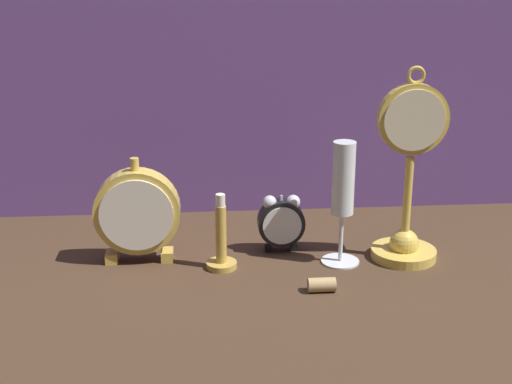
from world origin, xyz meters
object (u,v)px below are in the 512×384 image
at_px(alarm_clock_twin_bell, 281,221).
at_px(champagne_flute, 343,190).
at_px(mantel_clock_silver, 137,213).
at_px(wine_cork, 322,285).
at_px(pocket_watch_on_stand, 408,190).
at_px(brass_candlestick, 221,245).

relative_size(alarm_clock_twin_bell, champagne_flute, 0.49).
distance_m(mantel_clock_silver, champagne_flute, 0.34).
bearing_deg(champagne_flute, wine_cork, -114.98).
relative_size(pocket_watch_on_stand, wine_cork, 7.72).
distance_m(brass_candlestick, wine_cork, 0.18).
bearing_deg(champagne_flute, alarm_clock_twin_bell, 149.61).
xyz_separation_m(pocket_watch_on_stand, alarm_clock_twin_bell, (-0.20, 0.05, -0.07)).
relative_size(champagne_flute, brass_candlestick, 1.63).
height_order(pocket_watch_on_stand, champagne_flute, pocket_watch_on_stand).
xyz_separation_m(pocket_watch_on_stand, brass_candlestick, (-0.31, -0.02, -0.08)).
relative_size(brass_candlestick, wine_cork, 3.03).
relative_size(pocket_watch_on_stand, alarm_clock_twin_bell, 3.20).
relative_size(mantel_clock_silver, champagne_flute, 0.86).
bearing_deg(brass_candlestick, champagne_flute, 1.82).
bearing_deg(champagne_flute, mantel_clock_silver, 174.75).
relative_size(mantel_clock_silver, wine_cork, 4.26).
distance_m(alarm_clock_twin_bell, champagne_flute, 0.13).
xyz_separation_m(mantel_clock_silver, champagne_flute, (0.33, -0.03, 0.04)).
xyz_separation_m(champagne_flute, wine_cork, (-0.05, -0.10, -0.12)).
bearing_deg(champagne_flute, pocket_watch_on_stand, 4.72).
bearing_deg(alarm_clock_twin_bell, pocket_watch_on_stand, -12.63).
height_order(mantel_clock_silver, brass_candlestick, mantel_clock_silver).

